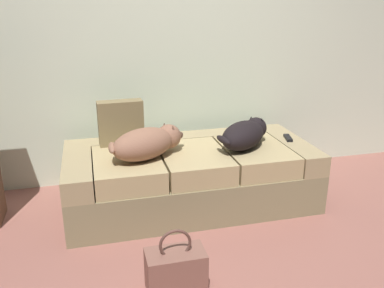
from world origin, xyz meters
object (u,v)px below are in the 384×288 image
couch (190,176)px  tv_remote (288,138)px  dog_tan (148,143)px  handbag (176,270)px  dog_dark (245,134)px  throw_pillow (121,123)px

couch → tv_remote: size_ratio=12.39×
couch → tv_remote: 0.85m
dog_tan → tv_remote: (1.15, 0.12, -0.10)m
tv_remote → handbag: (-1.14, -0.99, -0.34)m
couch → dog_dark: dog_dark is taller
couch → handbag: bearing=-108.6°
dog_dark → handbag: 1.25m
couch → handbag: (-0.33, -0.98, -0.10)m
dog_dark → throw_pillow: (-0.90, 0.31, 0.07)m
tv_remote → throw_pillow: throw_pillow is taller
couch → dog_tan: size_ratio=3.05×
dog_dark → tv_remote: bearing=12.3°
dog_dark → dog_tan: bearing=-177.2°
couch → dog_dark: 0.53m
couch → throw_pillow: throw_pillow is taller
dog_tan → throw_pillow: size_ratio=1.79×
dog_tan → handbag: (0.01, -0.87, -0.44)m
dog_dark → throw_pillow: throw_pillow is taller
tv_remote → couch: bearing=-165.1°
dog_dark → tv_remote: 0.43m
dog_tan → tv_remote: size_ratio=4.06×
throw_pillow → tv_remote: bearing=-9.7°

